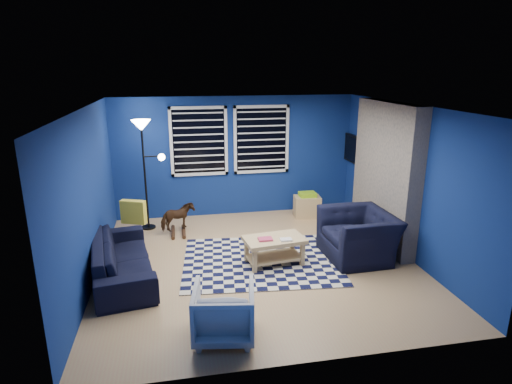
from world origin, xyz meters
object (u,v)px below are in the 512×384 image
tv (355,150)px  armchair_big (358,235)px  sofa (122,258)px  armchair_bent (224,312)px  rocking_horse (178,217)px  coffee_table (274,245)px  cabinet (307,206)px  floor_lamp (144,141)px

tv → armchair_big: 2.45m
sofa → armchair_bent: armchair_bent is taller
tv → rocking_horse: bearing=-172.7°
armchair_big → coffee_table: armchair_big is taller
armchair_big → coffee_table: 1.43m
cabinet → floor_lamp: bearing=-173.4°
sofa → rocking_horse: (0.84, 1.62, 0.03)m
armchair_big → cabinet: (-0.23, 2.08, -0.15)m
tv → armchair_big: (-0.78, -2.09, -1.01)m
coffee_table → sofa: bearing=179.9°
rocking_horse → coffee_table: rocking_horse is taller
tv → cabinet: size_ratio=1.75×
armchair_big → rocking_horse: size_ratio=1.91×
rocking_horse → coffee_table: bearing=-161.7°
coffee_table → armchair_big: bearing=0.2°
armchair_bent → cabinet: size_ratio=1.26×
tv → armchair_bent: size_ratio=1.39×
tv → rocking_horse: 3.88m
sofa → floor_lamp: bearing=-17.7°
armchair_big → coffee_table: bearing=-92.0°
rocking_horse → floor_lamp: bearing=29.0°
sofa → coffee_table: sofa is taller
tv → armchair_big: bearing=-110.4°
cabinet → floor_lamp: (-3.24, -0.06, 1.50)m
sofa → armchair_big: 3.77m
sofa → floor_lamp: (0.30, 2.02, 1.44)m
tv → floor_lamp: size_ratio=0.47×
sofa → rocking_horse: bearing=-37.0°
tv → armchair_bent: bearing=-129.8°
armchair_bent → rocking_horse: size_ratio=1.15×
cabinet → armchair_big: bearing=-78.1°
sofa → armchair_big: (3.77, 0.00, 0.08)m
armchair_big → cabinet: bearing=-175.9°
armchair_big → armchair_bent: size_ratio=1.66×
armchair_bent → cabinet: (2.21, 3.85, -0.09)m
sofa → rocking_horse: 1.82m
cabinet → floor_lamp: 3.58m
rocking_horse → floor_lamp: size_ratio=0.29×
armchair_big → sofa: bearing=-92.2°
armchair_big → tv: bearing=157.4°
armchair_big → armchair_bent: armchair_big is taller
floor_lamp → coffee_table: bearing=-44.7°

